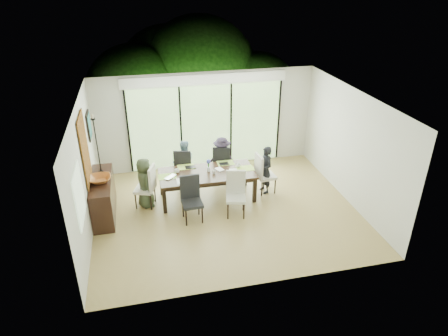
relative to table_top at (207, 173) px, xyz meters
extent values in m
cube|color=olive|center=(0.33, -0.66, -0.69)|extent=(6.00, 5.00, 0.01)
cube|color=white|center=(0.33, -0.66, 2.02)|extent=(6.00, 5.00, 0.01)
cube|color=beige|center=(0.33, 1.85, 0.66)|extent=(6.00, 0.02, 2.70)
cube|color=beige|center=(0.33, -3.17, 0.66)|extent=(6.00, 0.02, 2.70)
cube|color=beige|center=(-2.68, -0.66, 0.66)|extent=(0.02, 5.00, 2.70)
cube|color=silver|center=(3.34, -0.66, 0.66)|extent=(0.02, 5.00, 2.70)
cube|color=#598C3F|center=(0.33, 1.81, 0.51)|extent=(4.20, 0.02, 2.30)
cube|color=white|center=(0.33, 1.80, 1.81)|extent=(4.40, 0.06, 0.28)
cube|color=black|center=(-1.77, 1.80, 0.51)|extent=(0.05, 0.04, 2.30)
cube|color=black|center=(-0.37, 1.80, 0.51)|extent=(0.05, 0.04, 2.30)
cube|color=black|center=(1.03, 1.80, 0.51)|extent=(0.05, 0.04, 2.30)
cube|color=black|center=(2.43, 1.80, 0.51)|extent=(0.05, 0.04, 2.30)
cube|color=#8CAD7F|center=(-2.64, -1.86, 0.81)|extent=(0.02, 0.90, 1.00)
cube|color=brown|center=(0.33, 2.74, -0.74)|extent=(6.00, 1.80, 0.10)
cube|color=brown|center=(0.33, 3.54, -0.14)|extent=(6.00, 0.08, 0.06)
sphere|color=#14380F|center=(-1.47, 4.54, 0.75)|extent=(3.20, 3.20, 3.20)
sphere|color=#14380F|center=(0.73, 5.14, 1.11)|extent=(4.00, 4.00, 4.00)
sphere|color=#14380F|center=(2.53, 4.34, 0.57)|extent=(2.80, 2.80, 2.80)
sphere|color=#14380F|center=(-0.27, 5.84, 0.93)|extent=(3.60, 3.60, 3.60)
cube|color=black|center=(0.00, 0.00, 0.00)|extent=(2.29, 1.05, 0.06)
cube|color=black|center=(0.00, 0.00, -0.09)|extent=(2.10, 0.86, 0.10)
cube|color=black|center=(-1.08, -0.43, -0.36)|extent=(0.09, 0.09, 0.66)
cube|color=black|center=(1.08, -0.43, -0.36)|extent=(0.09, 0.09, 0.66)
cube|color=black|center=(-1.08, 0.43, -0.36)|extent=(0.09, 0.09, 0.66)
cube|color=black|center=(1.08, 0.43, -0.36)|extent=(0.09, 0.09, 0.66)
imported|color=#39452E|center=(-1.48, 0.00, -0.07)|extent=(0.46, 0.63, 1.23)
imported|color=black|center=(1.48, 0.00, -0.07)|extent=(0.47, 0.64, 1.23)
imported|color=#6F8FA0|center=(-0.45, 0.83, -0.07)|extent=(0.60, 0.41, 1.23)
imported|color=black|center=(0.55, 0.83, -0.07)|extent=(0.63, 0.47, 1.23)
cube|color=#80AA3C|center=(-0.95, 0.00, 0.03)|extent=(0.42, 0.31, 0.01)
cube|color=#99BE44|center=(0.95, 0.00, 0.03)|extent=(0.42, 0.31, 0.01)
cube|color=#A4C646|center=(-0.45, 0.40, 0.03)|extent=(0.42, 0.31, 0.01)
cube|color=olive|center=(0.55, 0.40, 0.03)|extent=(0.42, 0.31, 0.01)
cube|color=white|center=(-0.55, -0.30, 0.03)|extent=(0.42, 0.31, 0.01)
cube|color=black|center=(-0.35, 0.35, 0.04)|extent=(0.25, 0.17, 0.01)
cube|color=black|center=(0.50, 0.35, 0.04)|extent=(0.23, 0.16, 0.01)
cube|color=white|center=(0.70, -0.05, 0.03)|extent=(0.29, 0.21, 0.00)
cube|color=white|center=(-0.55, -0.30, 0.05)|extent=(0.25, 0.25, 0.02)
cube|color=orange|center=(-0.55, -0.30, 0.06)|extent=(0.19, 0.19, 0.01)
cylinder|color=silver|center=(0.05, 0.05, 0.09)|extent=(0.08, 0.08, 0.11)
cylinder|color=#337226|center=(0.05, 0.05, 0.20)|extent=(0.04, 0.04, 0.15)
sphere|color=#4B53BC|center=(0.05, 0.05, 0.30)|extent=(0.10, 0.10, 0.10)
imported|color=silver|center=(-0.85, -0.10, 0.04)|extent=(0.37, 0.36, 0.02)
imported|color=white|center=(-0.70, 0.15, 0.07)|extent=(0.14, 0.14, 0.09)
imported|color=white|center=(0.15, -0.10, 0.07)|extent=(0.13, 0.13, 0.09)
imported|color=white|center=(0.80, 0.10, 0.07)|extent=(0.15, 0.15, 0.09)
imported|color=white|center=(0.25, 0.05, 0.04)|extent=(0.22, 0.26, 0.02)
cube|color=black|center=(-2.43, -0.18, -0.23)|extent=(0.46, 1.62, 0.91)
imported|color=#9A5421|center=(-2.43, -0.28, 0.29)|extent=(0.48, 0.48, 0.12)
cylinder|color=black|center=(-2.43, 0.17, 0.25)|extent=(0.10, 0.10, 0.04)
cylinder|color=black|center=(-2.43, 0.17, 0.89)|extent=(0.02, 0.02, 1.27)
cylinder|color=black|center=(-2.43, 0.17, 1.52)|extent=(0.10, 0.10, 0.03)
cylinder|color=silver|center=(-2.43, 0.17, 1.58)|extent=(0.04, 0.04, 0.10)
cube|color=#9D5516|center=(-2.64, -0.26, 1.01)|extent=(0.02, 1.00, 1.50)
cube|color=black|center=(-2.64, 1.04, 1.06)|extent=(0.03, 0.55, 0.65)
cube|color=#1C5958|center=(-2.62, 1.04, 1.06)|extent=(0.01, 0.45, 0.55)
camera|label=1|loc=(-1.48, -8.37, 4.45)|focal=32.00mm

